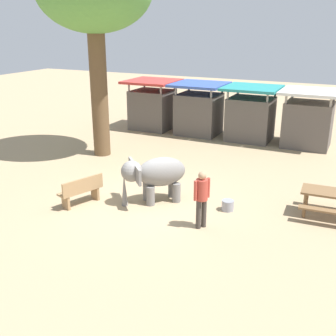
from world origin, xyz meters
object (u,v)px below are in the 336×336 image
person_handler (202,195)px  wooden_bench (81,190)px  market_stall_white (308,122)px  market_stall_teal (250,116)px  feed_bucket (228,205)px  market_stall_blue (199,111)px  market_stall_red (152,107)px  picnic_table_near (329,198)px  elephant (155,174)px

person_handler → wooden_bench: (-3.84, -0.16, -0.48)m
person_handler → market_stall_white: bearing=-65.7°
market_stall_teal → feed_bucket: size_ratio=7.00×
person_handler → feed_bucket: (0.32, 1.35, -0.79)m
market_stall_blue → feed_bucket: size_ratio=7.00×
person_handler → market_stall_blue: 10.11m
wooden_bench → market_stall_blue: 9.56m
market_stall_red → market_stall_teal: (5.20, 0.00, 0.00)m
picnic_table_near → feed_bucket: (-2.70, -0.85, -0.43)m
elephant → person_handler: (1.92, -1.00, 0.04)m
person_handler → market_stall_red: bearing=-22.8°
wooden_bench → market_stall_teal: size_ratio=0.58×
wooden_bench → market_stall_red: market_stall_red is taller
market_stall_red → market_stall_white: 7.80m
elephant → person_handler: 2.16m
market_stall_red → market_stall_white: (7.80, 0.00, 0.00)m
person_handler → market_stall_blue: (-3.79, 9.37, 0.19)m
market_stall_blue → market_stall_white: bearing=0.0°
market_stall_blue → market_stall_teal: 2.60m
market_stall_red → market_stall_teal: 5.20m
market_stall_white → market_stall_blue: bearing=180.0°
wooden_bench → picnic_table_near: bearing=-50.8°
elephant → market_stall_red: (-4.47, 8.38, 0.23)m
market_stall_red → market_stall_white: size_ratio=1.00×
elephant → market_stall_white: bearing=-154.5°
picnic_table_near → market_stall_white: (-1.61, 7.17, 0.55)m
market_stall_red → market_stall_teal: same height
wooden_bench → feed_bucket: 4.45m
person_handler → wooden_bench: size_ratio=1.12×
picnic_table_near → market_stall_teal: bearing=117.4°
elephant → wooden_bench: (-1.93, -1.16, -0.44)m
picnic_table_near → market_stall_blue: market_stall_blue is taller
market_stall_red → market_stall_blue: bearing=0.0°
picnic_table_near → market_stall_red: (-9.41, 7.17, 0.55)m
wooden_bench → market_stall_red: 9.89m
feed_bucket → wooden_bench: bearing=-160.0°
person_handler → market_stall_white: market_stall_white is taller
market_stall_white → feed_bucket: size_ratio=7.00×
wooden_bench → feed_bucket: bearing=-49.8°
wooden_bench → market_stall_white: (5.26, 9.53, 0.67)m
wooden_bench → market_stall_blue: market_stall_blue is taller
wooden_bench → market_stall_white: bearing=-8.6°
market_stall_red → feed_bucket: bearing=-50.1°
elephant → feed_bucket: size_ratio=5.36×
elephant → market_stall_white: market_stall_white is taller
market_stall_blue → market_stall_teal: bearing=0.0°
person_handler → market_stall_teal: (-1.19, 9.37, 0.19)m
market_stall_teal → market_stall_white: 2.60m
market_stall_blue → elephant: bearing=-77.4°
picnic_table_near → market_stall_white: 7.37m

